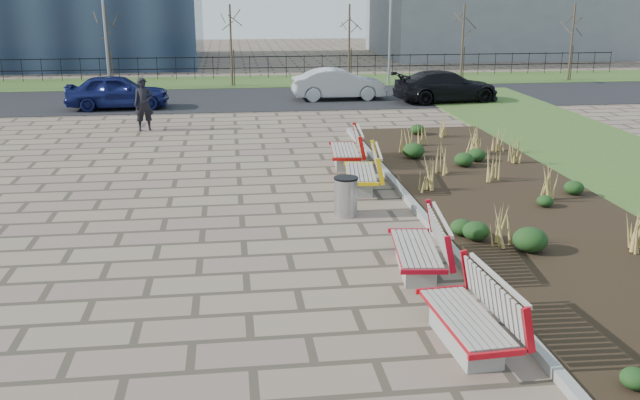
{
  "coord_description": "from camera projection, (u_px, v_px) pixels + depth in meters",
  "views": [
    {
      "loc": [
        -0.18,
        -10.16,
        4.9
      ],
      "look_at": [
        1.5,
        3.0,
        0.9
      ],
      "focal_mm": 40.0,
      "sensor_mm": 36.0,
      "label": 1
    }
  ],
  "objects": [
    {
      "name": "grass_verge_far",
      "position": [
        232.0,
        82.0,
        37.68
      ],
      "size": [
        80.0,
        5.0,
        0.04
      ],
      "primitive_type": "cube",
      "color": "#33511E",
      "rests_on": "ground"
    },
    {
      "name": "lamp_east",
      "position": [
        390.0,
        24.0,
        35.87
      ],
      "size": [
        0.24,
        0.6,
        6.0
      ],
      "primitive_type": null,
      "color": "gray",
      "rests_on": "grass_verge_far"
    },
    {
      "name": "railing_fence",
      "position": [
        232.0,
        67.0,
        38.92
      ],
      "size": [
        44.0,
        0.1,
        1.2
      ],
      "primitive_type": null,
      "color": "black",
      "rests_on": "grass_verge_far"
    },
    {
      "name": "bench_a",
      "position": [
        466.0,
        314.0,
        9.96
      ],
      "size": [
        1.04,
        2.16,
        1.0
      ],
      "primitive_type": null,
      "rotation": [
        0.0,
        0.0,
        0.07
      ],
      "color": "#B80C17",
      "rests_on": "ground"
    },
    {
      "name": "car_silver",
      "position": [
        339.0,
        84.0,
        31.75
      ],
      "size": [
        4.17,
        1.55,
        1.36
      ],
      "primitive_type": "imported",
      "rotation": [
        0.0,
        0.0,
        1.6
      ],
      "color": "#A8A9AF",
      "rests_on": "road"
    },
    {
      "name": "road",
      "position": [
        233.0,
        99.0,
        31.98
      ],
      "size": [
        80.0,
        7.0,
        0.02
      ],
      "primitive_type": "cube",
      "color": "black",
      "rests_on": "ground"
    },
    {
      "name": "planting_curb",
      "position": [
        414.0,
        206.0,
        16.29
      ],
      "size": [
        0.16,
        18.0,
        0.15
      ],
      "primitive_type": "cube",
      "color": "gray",
      "rests_on": "ground"
    },
    {
      "name": "tree_b",
      "position": [
        108.0,
        47.0,
        34.94
      ],
      "size": [
        1.4,
        1.4,
        4.0
      ],
      "primitive_type": null,
      "color": "#4C3D2D",
      "rests_on": "grass_verge_far"
    },
    {
      "name": "pedestrian",
      "position": [
        144.0,
        104.0,
        24.91
      ],
      "size": [
        0.76,
        0.58,
        1.85
      ],
      "primitive_type": "imported",
      "rotation": [
        0.0,
        0.0,
        0.22
      ],
      "color": "black",
      "rests_on": "ground"
    },
    {
      "name": "bench_d",
      "position": [
        344.0,
        148.0,
        20.12
      ],
      "size": [
        1.1,
        2.18,
        1.0
      ],
      "primitive_type": null,
      "rotation": [
        0.0,
        0.0,
        -0.1
      ],
      "color": "#AD0E0B",
      "rests_on": "ground"
    },
    {
      "name": "ground",
      "position": [
        249.0,
        314.0,
        11.09
      ],
      "size": [
        120.0,
        120.0,
        0.0
      ],
      "primitive_type": "plane",
      "color": "#756550",
      "rests_on": "ground"
    },
    {
      "name": "tree_f",
      "position": [
        572.0,
        42.0,
        37.85
      ],
      "size": [
        1.4,
        1.4,
        4.0
      ],
      "primitive_type": null,
      "color": "#4C3D2D",
      "rests_on": "grass_verge_far"
    },
    {
      "name": "tree_d",
      "position": [
        349.0,
        44.0,
        36.4
      ],
      "size": [
        1.4,
        1.4,
        4.0
      ],
      "primitive_type": null,
      "color": "#4C3D2D",
      "rests_on": "grass_verge_far"
    },
    {
      "name": "tree_c",
      "position": [
        231.0,
        45.0,
        35.67
      ],
      "size": [
        1.4,
        1.4,
        4.0
      ],
      "primitive_type": null,
      "color": "#4C3D2D",
      "rests_on": "grass_verge_far"
    },
    {
      "name": "car_blue",
      "position": [
        117.0,
        91.0,
        29.33
      ],
      "size": [
        4.2,
        1.82,
        1.41
      ],
      "primitive_type": "imported",
      "rotation": [
        0.0,
        0.0,
        1.61
      ],
      "color": "#121850",
      "rests_on": "road"
    },
    {
      "name": "tree_e",
      "position": [
        463.0,
        43.0,
        37.12
      ],
      "size": [
        1.4,
        1.4,
        4.0
      ],
      "primitive_type": null,
      "color": "#4C3D2D",
      "rests_on": "grass_verge_far"
    },
    {
      "name": "car_black",
      "position": [
        446.0,
        86.0,
        31.08
      ],
      "size": [
        4.84,
        2.47,
        1.35
      ],
      "primitive_type": "imported",
      "rotation": [
        0.0,
        0.0,
        1.7
      ],
      "color": "black",
      "rests_on": "road"
    },
    {
      "name": "bench_c",
      "position": [
        361.0,
        170.0,
        17.73
      ],
      "size": [
        1.17,
        2.2,
        1.0
      ],
      "primitive_type": null,
      "rotation": [
        0.0,
        0.0,
        -0.13
      ],
      "color": "yellow",
      "rests_on": "ground"
    },
    {
      "name": "planting_bed",
      "position": [
        511.0,
        203.0,
        16.58
      ],
      "size": [
        4.5,
        18.0,
        0.1
      ],
      "primitive_type": "cube",
      "color": "black",
      "rests_on": "ground"
    },
    {
      "name": "litter_bin",
      "position": [
        346.0,
        197.0,
        15.72
      ],
      "size": [
        0.52,
        0.52,
        0.86
      ],
      "primitive_type": "cylinder",
      "color": "#B2B2B7",
      "rests_on": "ground"
    },
    {
      "name": "lamp_west",
      "position": [
        105.0,
        26.0,
        34.18
      ],
      "size": [
        0.24,
        0.6,
        6.0
      ],
      "primitive_type": null,
      "color": "gray",
      "rests_on": "grass_verge_far"
    },
    {
      "name": "bench_b",
      "position": [
        416.0,
        245.0,
        12.58
      ],
      "size": [
        1.14,
        2.19,
        1.0
      ],
      "primitive_type": null,
      "rotation": [
        0.0,
        0.0,
        -0.12
      ],
      "color": "#AA0B1C",
      "rests_on": "ground"
    }
  ]
}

